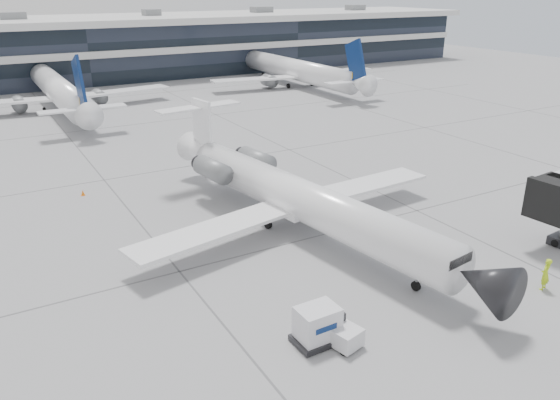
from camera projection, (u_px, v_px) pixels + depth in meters
ground at (312, 237)px, 39.04m from camera, size 220.00×220.00×0.00m
terminal at (77, 52)px, 103.31m from camera, size 170.00×22.00×10.00m
bg_jet_center at (61, 109)px, 79.67m from camera, size 32.00×40.00×9.60m
bg_jet_right at (295, 85)px, 98.22m from camera, size 32.00×40.00×9.60m
regional_jet at (296, 196)px, 39.60m from camera, size 26.12×32.60×7.53m
ramp_worker at (545, 274)px, 32.07m from camera, size 0.83×0.66×2.00m
baggage_tug at (338, 331)px, 27.40m from camera, size 1.84×2.53×1.45m
cargo_uld at (317, 325)px, 27.28m from camera, size 2.40×1.78×1.94m
traffic_cone at (83, 193)px, 46.77m from camera, size 0.43×0.43×0.49m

